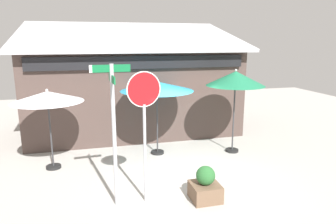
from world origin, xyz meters
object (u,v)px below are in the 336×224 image
object	(u,v)px
patio_umbrella_teal_center	(157,87)
patio_umbrella_forest_green_right	(235,79)
stop_sign	(144,112)
patio_umbrella_ivory_left	(47,98)
sidewalk_planter	(205,186)
street_sign_post	(114,123)

from	to	relation	value
patio_umbrella_teal_center	patio_umbrella_forest_green_right	distance (m)	2.62
stop_sign	patio_umbrella_forest_green_right	distance (m)	4.39
patio_umbrella_ivory_left	sidewalk_planter	world-z (taller)	patio_umbrella_ivory_left
street_sign_post	patio_umbrella_teal_center	world-z (taller)	street_sign_post
patio_umbrella_forest_green_right	patio_umbrella_teal_center	bearing A→B (deg)	169.37
street_sign_post	patio_umbrella_ivory_left	size ratio (longest dim) A/B	1.36
patio_umbrella_ivory_left	patio_umbrella_teal_center	bearing A→B (deg)	7.23
sidewalk_planter	street_sign_post	bearing A→B (deg)	171.14
patio_umbrella_ivory_left	patio_umbrella_teal_center	distance (m)	3.36
patio_umbrella_forest_green_right	street_sign_post	bearing A→B (deg)	-148.75
street_sign_post	patio_umbrella_forest_green_right	size ratio (longest dim) A/B	1.15
patio_umbrella_teal_center	sidewalk_planter	bearing A→B (deg)	-83.01
street_sign_post	patio_umbrella_ivory_left	world-z (taller)	street_sign_post
stop_sign	patio_umbrella_ivory_left	xyz separation A→B (m)	(-2.35, 2.63, -0.02)
street_sign_post	sidewalk_planter	bearing A→B (deg)	-8.86
street_sign_post	patio_umbrella_ivory_left	bearing A→B (deg)	122.09
street_sign_post	stop_sign	bearing A→B (deg)	0.54
stop_sign	patio_umbrella_forest_green_right	size ratio (longest dim) A/B	1.09
stop_sign	patio_umbrella_forest_green_right	world-z (taller)	stop_sign
patio_umbrella_teal_center	patio_umbrella_forest_green_right	world-z (taller)	patio_umbrella_forest_green_right
stop_sign	patio_umbrella_teal_center	world-z (taller)	stop_sign
sidewalk_planter	patio_umbrella_ivory_left	bearing A→B (deg)	141.70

